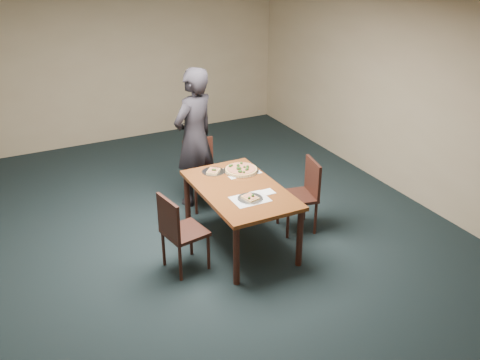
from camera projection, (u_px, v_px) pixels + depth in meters
name	position (u px, v px, depth m)	size (l,w,h in m)	color
ground	(212.00, 246.00, 6.38)	(8.00, 8.00, 0.00)	black
room_shell	(208.00, 107.00, 5.63)	(8.00, 8.00, 8.00)	tan
dining_table	(240.00, 195.00, 6.15)	(0.90, 1.50, 0.75)	#592B11
chair_far	(201.00, 169.00, 7.15)	(0.44, 0.44, 0.91)	black
chair_left	(178.00, 229.00, 5.74)	(0.49, 0.49, 0.91)	black
chair_right	(303.00, 191.00, 6.56)	(0.49, 0.49, 0.91)	black
diner	(194.00, 138.00, 7.03)	(0.68, 0.45, 1.87)	black
placemat_main	(241.00, 171.00, 6.52)	(0.42, 0.32, 0.00)	white
placemat_near	(250.00, 199.00, 5.86)	(0.40, 0.30, 0.00)	white
pizza_pan	(241.00, 170.00, 6.51)	(0.43, 0.43, 0.07)	silver
slice_plate_near	(250.00, 198.00, 5.86)	(0.28, 0.28, 0.06)	silver
slice_plate_far	(213.00, 171.00, 6.49)	(0.28, 0.28, 0.06)	silver
napkin	(268.00, 192.00, 6.01)	(0.14, 0.14, 0.01)	white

